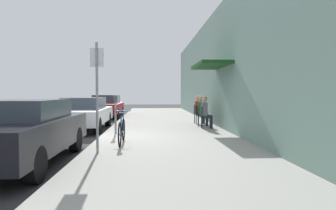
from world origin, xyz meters
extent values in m
plane|color=#2D2D30|center=(0.00, 0.00, 0.00)|extent=(60.00, 60.00, 0.00)
cube|color=#9E9B93|center=(2.25, 2.00, 0.06)|extent=(4.50, 32.00, 0.12)
cube|color=gray|center=(4.65, 2.00, 2.58)|extent=(0.30, 32.00, 5.17)
cube|color=#19471E|center=(3.95, 1.87, 2.60)|extent=(1.10, 2.80, 0.12)
cube|color=black|center=(-1.10, -2.95, 0.65)|extent=(1.80, 4.40, 0.65)
cube|color=#333D47|center=(-1.10, -2.80, 1.18)|extent=(1.48, 2.11, 0.42)
cylinder|color=black|center=(-0.31, -1.58, 0.32)|extent=(0.22, 0.64, 0.64)
cylinder|color=black|center=(-1.89, -1.58, 0.32)|extent=(0.22, 0.64, 0.64)
cylinder|color=black|center=(-0.31, -4.31, 0.32)|extent=(0.22, 0.64, 0.64)
cube|color=silver|center=(-1.10, 3.01, 0.60)|extent=(1.80, 4.40, 0.56)
cube|color=#333D47|center=(-1.10, 3.16, 1.11)|extent=(1.48, 2.11, 0.46)
cylinder|color=black|center=(-0.31, 4.37, 0.32)|extent=(0.22, 0.64, 0.64)
cylinder|color=black|center=(-1.89, 4.37, 0.32)|extent=(0.22, 0.64, 0.64)
cylinder|color=black|center=(-0.31, 1.64, 0.32)|extent=(0.22, 0.64, 0.64)
cylinder|color=black|center=(-1.89, 1.64, 0.32)|extent=(0.22, 0.64, 0.64)
cube|color=maroon|center=(-1.10, 9.34, 0.61)|extent=(1.80, 4.40, 0.58)
cube|color=#333D47|center=(-1.10, 9.49, 1.15)|extent=(1.48, 2.11, 0.51)
cylinder|color=black|center=(-0.31, 10.70, 0.32)|extent=(0.22, 0.64, 0.64)
cylinder|color=black|center=(-1.89, 10.70, 0.32)|extent=(0.22, 0.64, 0.64)
cylinder|color=black|center=(-0.31, 7.97, 0.32)|extent=(0.22, 0.64, 0.64)
cylinder|color=black|center=(-1.89, 7.97, 0.32)|extent=(0.22, 0.64, 0.64)
cylinder|color=slate|center=(0.45, 0.89, 0.67)|extent=(0.07, 0.07, 1.10)
cube|color=#383D42|center=(0.45, 0.89, 1.33)|extent=(0.12, 0.10, 0.22)
cylinder|color=gray|center=(0.40, -2.35, 1.42)|extent=(0.06, 0.06, 2.60)
cube|color=white|center=(0.40, -2.33, 2.37)|extent=(0.32, 0.02, 0.44)
torus|color=black|center=(0.86, -0.65, 0.45)|extent=(0.04, 0.66, 0.66)
torus|color=black|center=(0.86, -1.70, 0.45)|extent=(0.04, 0.66, 0.66)
cylinder|color=#1E4C8C|center=(0.86, -1.18, 0.45)|extent=(0.04, 1.05, 0.04)
cylinder|color=#1E4C8C|center=(0.86, -1.33, 0.70)|extent=(0.04, 0.04, 0.50)
cube|color=black|center=(0.86, -1.33, 0.97)|extent=(0.10, 0.20, 0.06)
cylinder|color=#1E4C8C|center=(0.86, -0.70, 0.73)|extent=(0.03, 0.03, 0.56)
cylinder|color=#1E4C8C|center=(0.86, -0.70, 1.01)|extent=(0.46, 0.03, 0.03)
cylinder|color=black|center=(4.12, 2.49, 0.34)|extent=(0.04, 0.04, 0.45)
cylinder|color=black|center=(4.08, 2.11, 0.34)|extent=(0.04, 0.04, 0.45)
cylinder|color=black|center=(3.75, 2.53, 0.34)|extent=(0.04, 0.04, 0.45)
cylinder|color=black|center=(3.70, 2.15, 0.34)|extent=(0.04, 0.04, 0.45)
cube|color=black|center=(3.91, 2.32, 0.59)|extent=(0.49, 0.49, 0.03)
cube|color=black|center=(3.71, 2.34, 0.79)|extent=(0.08, 0.44, 0.40)
cylinder|color=#232838|center=(4.10, 2.40, 0.35)|extent=(0.11, 0.11, 0.47)
cylinder|color=#232838|center=(3.98, 2.41, 0.59)|extent=(0.37, 0.18, 0.14)
cylinder|color=#232838|center=(4.08, 2.20, 0.35)|extent=(0.11, 0.11, 0.47)
cylinder|color=#232838|center=(3.95, 2.21, 0.59)|extent=(0.37, 0.18, 0.14)
cube|color=#595960|center=(3.83, 2.33, 0.89)|extent=(0.26, 0.38, 0.56)
sphere|color=tan|center=(3.83, 2.33, 1.30)|extent=(0.22, 0.22, 0.22)
cylinder|color=black|center=(4.14, 3.33, 0.34)|extent=(0.04, 0.04, 0.45)
cylinder|color=black|center=(4.06, 2.96, 0.34)|extent=(0.04, 0.04, 0.45)
cylinder|color=black|center=(3.77, 3.41, 0.34)|extent=(0.04, 0.04, 0.45)
cylinder|color=black|center=(3.69, 3.04, 0.34)|extent=(0.04, 0.04, 0.45)
cube|color=black|center=(3.91, 3.19, 0.59)|extent=(0.52, 0.52, 0.03)
cube|color=black|center=(3.71, 3.23, 0.79)|extent=(0.12, 0.44, 0.40)
cylinder|color=#232838|center=(4.11, 3.24, 0.35)|extent=(0.11, 0.11, 0.47)
cylinder|color=#232838|center=(3.98, 3.27, 0.59)|extent=(0.38, 0.21, 0.14)
cylinder|color=#232838|center=(4.07, 3.05, 0.35)|extent=(0.11, 0.11, 0.47)
cylinder|color=#232838|center=(3.94, 3.08, 0.59)|extent=(0.38, 0.21, 0.14)
cube|color=#267233|center=(3.84, 3.20, 0.89)|extent=(0.29, 0.40, 0.56)
sphere|color=tan|center=(3.84, 3.20, 1.30)|extent=(0.22, 0.22, 0.22)
cylinder|color=black|center=(4.09, 4.25, 0.34)|extent=(0.04, 0.04, 0.45)
cylinder|color=black|center=(4.11, 3.87, 0.34)|extent=(0.04, 0.04, 0.45)
cylinder|color=black|center=(3.71, 4.23, 0.34)|extent=(0.04, 0.04, 0.45)
cylinder|color=black|center=(3.73, 3.85, 0.34)|extent=(0.04, 0.04, 0.45)
cube|color=black|center=(3.91, 4.05, 0.59)|extent=(0.46, 0.46, 0.03)
cube|color=black|center=(3.71, 4.04, 0.79)|extent=(0.05, 0.44, 0.40)
cylinder|color=#232838|center=(4.09, 4.16, 0.35)|extent=(0.11, 0.11, 0.47)
cylinder|color=#232838|center=(3.96, 4.15, 0.59)|extent=(0.37, 0.16, 0.14)
cylinder|color=#232838|center=(4.10, 3.96, 0.35)|extent=(0.11, 0.11, 0.47)
cylinder|color=#232838|center=(3.97, 3.95, 0.59)|extent=(0.37, 0.16, 0.14)
cube|color=#B22626|center=(3.83, 4.04, 0.89)|extent=(0.24, 0.37, 0.56)
sphere|color=tan|center=(3.83, 4.04, 1.30)|extent=(0.22, 0.22, 0.22)
camera|label=1|loc=(1.65, -9.39, 1.54)|focal=31.56mm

